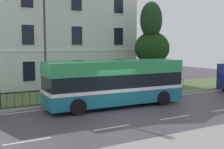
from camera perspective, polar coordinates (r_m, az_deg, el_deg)
ground_plane at (r=17.61m, az=0.84°, el=-7.23°), size 60.00×56.00×0.18m
georgian_townhouse at (r=29.78m, az=-14.17°, el=10.23°), size 17.73×8.71×12.37m
iron_verge_railing at (r=19.95m, az=-5.66°, el=-3.85°), size 18.33×0.04×0.97m
evergreen_tree at (r=27.36m, az=7.86°, el=3.93°), size 3.44×3.51×8.38m
single_decker_bus at (r=18.62m, az=0.64°, el=-1.57°), size 9.22×2.83×2.97m
street_lamp_post at (r=19.69m, az=-13.15°, el=7.22°), size 0.36×0.24×7.74m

